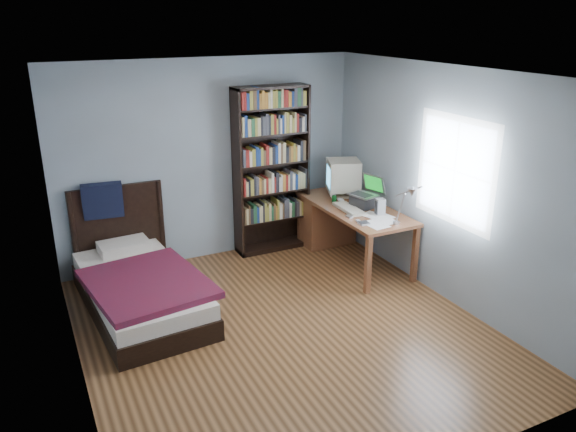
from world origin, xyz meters
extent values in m
plane|color=#4F2F17|center=(0.00, 0.00, 0.00)|extent=(4.20, 4.20, 0.00)
plane|color=white|center=(0.00, 0.00, 2.50)|extent=(4.20, 4.20, 0.00)
cube|color=#96A5AF|center=(0.00, 2.10, 1.25)|extent=(3.80, 0.04, 2.50)
cube|color=#96A5AF|center=(0.00, -2.10, 1.25)|extent=(3.80, 0.04, 2.50)
cube|color=#96A5AF|center=(-1.90, 0.00, 1.25)|extent=(0.04, 4.20, 2.50)
cube|color=#96A5AF|center=(1.90, 0.00, 1.25)|extent=(0.04, 4.20, 2.50)
cube|color=white|center=(1.89, -0.15, 1.45)|extent=(0.01, 1.14, 1.14)
cube|color=white|center=(1.88, -0.15, 1.45)|extent=(0.01, 1.00, 1.00)
cube|color=brown|center=(1.50, 1.11, 0.71)|extent=(0.75, 1.74, 0.04)
cube|color=brown|center=(1.18, 0.29, 0.34)|extent=(0.06, 0.06, 0.69)
cube|color=brown|center=(1.83, 0.29, 0.34)|extent=(0.06, 0.06, 0.69)
cube|color=brown|center=(1.18, 1.93, 0.34)|extent=(0.06, 0.06, 0.69)
cube|color=brown|center=(1.83, 1.93, 0.34)|extent=(0.06, 0.06, 0.69)
cube|color=brown|center=(1.50, 1.76, 0.34)|extent=(0.69, 0.40, 0.68)
cube|color=#BCB49C|center=(1.57, 1.55, 0.75)|extent=(0.33, 0.30, 0.03)
cylinder|color=#BCB49C|center=(1.57, 1.55, 0.79)|extent=(0.10, 0.10, 0.06)
cube|color=#BCB49C|center=(1.60, 1.55, 1.01)|extent=(0.52, 0.51, 0.39)
cube|color=#B8B199|center=(1.40, 1.55, 1.01)|extent=(0.18, 0.39, 0.41)
cube|color=#3EA1DF|center=(1.38, 1.55, 1.01)|extent=(0.12, 0.29, 0.26)
cube|color=#2D2D30|center=(1.58, 1.05, 0.80)|extent=(0.28, 0.31, 0.15)
cube|color=#ADADB1|center=(1.58, 1.05, 0.89)|extent=(0.32, 0.38, 0.02)
cube|color=#2D2D30|center=(1.56, 1.05, 0.90)|extent=(0.22, 0.29, 0.00)
cube|color=#ADADB1|center=(1.74, 1.05, 1.01)|extent=(0.16, 0.34, 0.23)
cube|color=#0CBF26|center=(1.73, 1.05, 1.01)|extent=(0.12, 0.27, 0.18)
cube|color=#99999E|center=(1.59, 0.38, 0.75)|extent=(0.06, 0.05, 0.04)
cylinder|color=#99999E|center=(1.59, 0.32, 0.94)|extent=(0.02, 0.13, 0.36)
cylinder|color=#99999E|center=(1.53, 0.13, 1.20)|extent=(0.15, 0.30, 0.18)
cone|color=#99999E|center=(1.46, -0.01, 1.24)|extent=(0.11, 0.11, 0.09)
cube|color=#B8B199|center=(1.37, 1.03, 0.75)|extent=(0.22, 0.51, 0.05)
cube|color=#969698|center=(1.61, 0.73, 0.83)|extent=(0.12, 0.12, 0.20)
cylinder|color=#083C09|center=(1.36, 1.36, 0.78)|extent=(0.06, 0.06, 0.11)
ellipsoid|color=silver|center=(1.46, 1.36, 0.75)|extent=(0.07, 0.13, 0.04)
cube|color=#ADADB1|center=(1.24, 0.81, 0.74)|extent=(0.05, 0.10, 0.02)
cube|color=#969698|center=(1.26, 0.63, 0.74)|extent=(0.05, 0.08, 0.02)
cube|color=#969698|center=(1.26, 0.54, 0.74)|extent=(0.12, 0.12, 0.02)
cube|color=black|center=(0.29, 1.94, 1.07)|extent=(0.03, 0.30, 2.15)
cube|color=black|center=(1.23, 1.94, 1.07)|extent=(0.03, 0.30, 2.15)
cube|color=black|center=(0.76, 1.94, 2.13)|extent=(0.97, 0.30, 0.03)
cube|color=black|center=(0.76, 1.94, 0.03)|extent=(0.97, 0.30, 0.06)
cube|color=black|center=(0.76, 2.08, 1.07)|extent=(0.97, 0.02, 2.15)
cube|color=olive|center=(0.76, 1.92, 1.10)|extent=(0.89, 0.22, 1.95)
cube|color=black|center=(-1.18, 1.05, 0.11)|extent=(1.16, 2.10, 0.22)
cube|color=beige|center=(-1.18, 1.05, 0.30)|extent=(1.12, 2.04, 0.16)
cube|color=maroon|center=(-1.15, 0.80, 0.41)|extent=(1.25, 1.46, 0.07)
cube|color=beige|center=(-1.18, 1.82, 0.43)|extent=(0.58, 0.40, 0.12)
cube|color=black|center=(-1.18, 2.06, 0.55)|extent=(1.08, 0.05, 1.10)
cylinder|color=black|center=(-1.69, 2.04, 0.55)|extent=(0.06, 0.06, 1.10)
cylinder|color=black|center=(-0.68, 2.04, 0.55)|extent=(0.06, 0.06, 1.10)
cube|color=black|center=(-1.33, 2.03, 0.95)|extent=(0.46, 0.20, 0.43)
camera|label=1|loc=(-2.12, -4.40, 2.98)|focal=35.00mm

